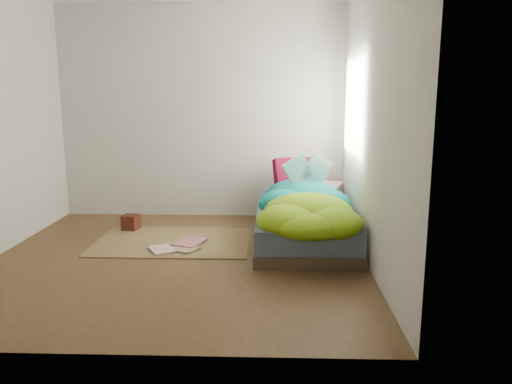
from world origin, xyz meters
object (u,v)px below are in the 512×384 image
open_book (308,161)px  floor_book_a (151,251)px  bed (303,224)px  floor_book_b (179,241)px  pillow_magenta (293,177)px  wooden_box (131,222)px

open_book → floor_book_a: (-1.56, -0.75, -0.79)m
bed → floor_book_b: 1.33m
pillow_magenta → floor_book_a: pillow_magenta is taller
wooden_box → bed: bearing=-8.1°
bed → floor_book_b: bearing=-169.9°
floor_book_a → floor_book_b: floor_book_b is taller
bed → wooden_box: (-1.94, 0.28, -0.07)m
bed → floor_book_a: (-1.51, -0.55, -0.15)m
open_book → floor_book_a: bearing=-169.7°
pillow_magenta → floor_book_a: (-1.42, -1.21, -0.54)m
floor_book_b → bed: bearing=31.7°
floor_book_a → wooden_box: bearing=88.3°
floor_book_b → pillow_magenta: bearing=57.8°
bed → open_book: 0.68m
bed → pillow_magenta: pillow_magenta is taller
open_book → wooden_box: (-1.99, 0.08, -0.72)m
open_book → floor_book_a: open_book is taller
pillow_magenta → floor_book_a: size_ratio=1.54×
bed → floor_book_b: (-1.30, -0.23, -0.14)m
pillow_magenta → floor_book_b: (-1.21, -0.89, -0.54)m
wooden_box → floor_book_a: 0.94m
bed → wooden_box: 1.96m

